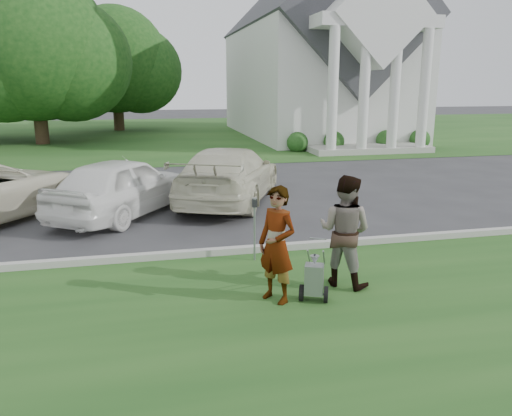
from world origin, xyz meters
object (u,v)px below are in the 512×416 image
object	(u,v)px
person_left	(277,246)
church	(317,43)
car_b	(123,186)
tree_left	(33,52)
person_right	(345,232)
striping_cart	(314,280)
parking_meter_near	(255,222)
tree_back	(115,65)
car_c	(229,175)

from	to	relation	value
person_left	church	bearing A→B (deg)	123.82
church	car_b	distance (m)	22.85
car_b	tree_left	bearing A→B (deg)	-39.60
person_right	striping_cart	bearing A→B (deg)	81.00
tree_left	car_b	world-z (taller)	tree_left
church	parking_meter_near	xyz separation A→B (m)	(-9.24, -23.03, -5.13)
church	tree_back	bearing A→B (deg)	152.15
person_left	striping_cart	bearing A→B (deg)	40.84
tree_back	car_b	size ratio (longest dim) A/B	2.06
striping_cart	car_b	xyz separation A→B (m)	(-3.14, 6.25, 0.43)
church	tree_left	distance (m)	17.07
person_left	person_right	size ratio (longest dim) A/B	0.97
church	tree_left	bearing A→B (deg)	-176.21
church	car_b	xyz separation A→B (m)	(-11.86, -18.84, -5.15)
person_right	car_c	xyz separation A→B (m)	(-0.86, 6.70, -0.15)
tree_left	car_c	xyz separation A→B (m)	(8.15, -16.73, -4.30)
person_right	car_c	distance (m)	6.76
tree_left	car_b	size ratio (longest dim) A/B	2.28
person_left	car_c	bearing A→B (deg)	140.71
tree_back	church	bearing A→B (deg)	-27.85
car_c	person_right	bearing A→B (deg)	120.36
parking_meter_near	striping_cart	bearing A→B (deg)	-75.82
person_left	parking_meter_near	world-z (taller)	person_left
church	person_left	size ratio (longest dim) A/B	12.85
tree_back	car_c	world-z (taller)	tree_back
tree_back	person_right	size ratio (longest dim) A/B	4.99
parking_meter_near	church	bearing A→B (deg)	68.14
striping_cart	car_c	distance (m)	7.25
car_c	striping_cart	bearing A→B (deg)	114.19
tree_left	person_right	distance (m)	25.44
tree_back	car_b	distance (m)	26.04
tree_left	parking_meter_near	distance (m)	23.64
striping_cart	person_left	size ratio (longest dim) A/B	0.52
striping_cart	person_right	size ratio (longest dim) A/B	0.50
striping_cart	parking_meter_near	size ratio (longest dim) A/B	0.76
tree_back	person_left	size ratio (longest dim) A/B	5.13
tree_left	person_left	distance (m)	25.39
church	tree_back	world-z (taller)	church
person_right	tree_back	bearing A→B (deg)	-36.97
parking_meter_near	car_c	distance (m)	5.19
church	person_left	distance (m)	27.10
car_c	tree_back	bearing A→B (deg)	-57.42
striping_cart	car_c	xyz separation A→B (m)	(-0.14, 7.24, 0.45)
tree_left	striping_cart	distance (m)	25.80
tree_back	car_c	distance (m)	25.38
church	parking_meter_near	bearing A→B (deg)	-111.86
person_right	car_c	bearing A→B (deg)	-38.71
striping_cart	car_c	bearing A→B (deg)	114.46
church	striping_cart	distance (m)	27.14
striping_cart	tree_back	bearing A→B (deg)	120.97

